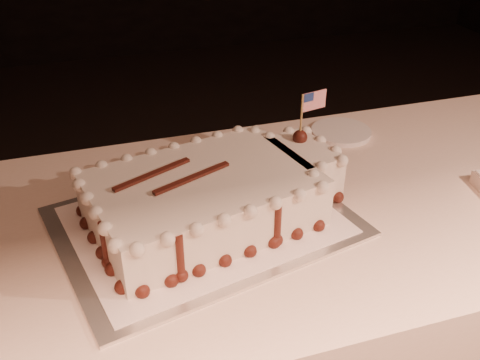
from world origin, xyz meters
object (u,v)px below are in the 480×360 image
object	(u,v)px
sheet_cake	(216,194)
side_plate	(341,132)
cake_board	(204,222)
banquet_table	(328,312)

from	to	relation	value
sheet_cake	side_plate	distance (m)	0.52
cake_board	side_plate	distance (m)	0.55
banquet_table	side_plate	bearing A→B (deg)	63.86
banquet_table	cake_board	size ratio (longest dim) A/B	4.09
cake_board	side_plate	xyz separation A→B (m)	(0.46, 0.29, 0.00)
sheet_cake	side_plate	size ratio (longest dim) A/B	3.49
banquet_table	sheet_cake	world-z (taller)	sheet_cake
banquet_table	sheet_cake	size ratio (longest dim) A/B	4.18
banquet_table	cake_board	world-z (taller)	cake_board
banquet_table	side_plate	xyz separation A→B (m)	(0.14, 0.28, 0.38)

